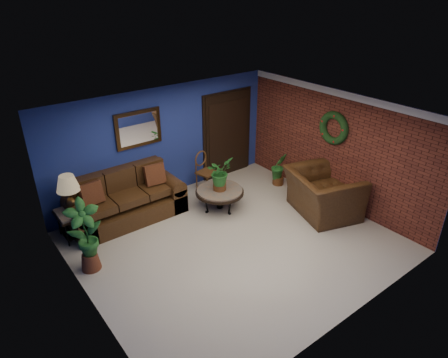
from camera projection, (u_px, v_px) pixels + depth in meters
floor at (234, 242)px, 7.63m from camera, size 5.50×5.50×0.00m
wall_back at (164, 143)px, 8.83m from camera, size 5.50×0.04×2.50m
wall_left at (82, 240)px, 5.57m from camera, size 0.04×5.00×2.50m
wall_right_brick at (335, 148)px, 8.56m from camera, size 0.04×5.00×2.50m
ceiling at (236, 116)px, 6.50m from camera, size 5.50×5.00×0.02m
crown_molding at (341, 94)px, 8.01m from camera, size 0.03×5.00×0.14m
wall_mirror at (138, 129)px, 8.26m from camera, size 1.02×0.06×0.77m
closet_door at (227, 135)px, 9.85m from camera, size 1.44×0.06×2.18m
wreath at (334, 128)px, 8.36m from camera, size 0.16×0.72×0.72m
sofa at (125, 203)px, 8.27m from camera, size 2.33×1.01×1.05m
coffee_table at (220, 192)px, 8.60m from camera, size 1.04×1.04×0.45m
end_table at (74, 217)px, 7.63m from camera, size 0.62×0.62×0.56m
table_lamp at (69, 189)px, 7.36m from camera, size 0.43×0.43×0.72m
side_chair at (205, 168)px, 9.32m from camera, size 0.49×0.49×0.95m
armchair at (323, 193)px, 8.39m from camera, size 1.63×1.75×0.93m
coffee_plant at (220, 173)px, 8.40m from camera, size 0.66×0.62×0.72m
floor_plant at (279, 168)px, 9.58m from camera, size 0.44×0.40×0.82m
tall_plant at (86, 234)px, 6.62m from camera, size 0.62×0.45×1.34m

